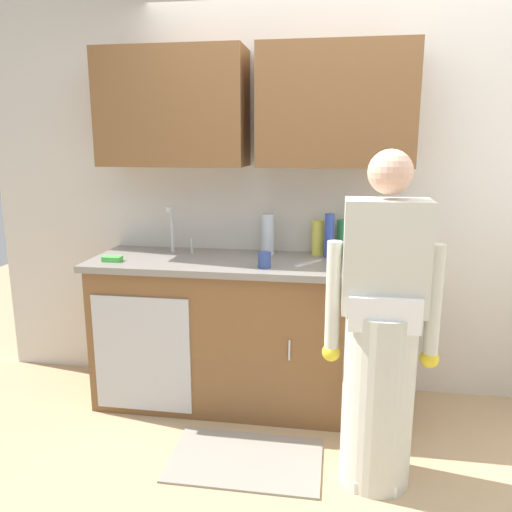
{
  "coord_description": "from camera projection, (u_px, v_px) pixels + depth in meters",
  "views": [
    {
      "loc": [
        -0.03,
        -2.31,
        1.65
      ],
      "look_at": [
        -0.48,
        0.55,
        1.0
      ],
      "focal_mm": 35.82,
      "sensor_mm": 36.0,
      "label": 1
    }
  ],
  "objects": [
    {
      "name": "kitchen_wall_with_uppers",
      "position": [
        321.0,
        170.0,
        3.24
      ],
      "size": [
        4.8,
        0.44,
        2.7
      ],
      "color": "beige",
      "rests_on": "ground"
    },
    {
      "name": "ground_plane",
      "position": [
        333.0,
        475.0,
        2.58
      ],
      "size": [
        9.0,
        9.0,
        0.0
      ],
      "primitive_type": "plane",
      "color": "tan"
    },
    {
      "name": "cup_by_sink",
      "position": [
        264.0,
        260.0,
        2.93
      ],
      "size": [
        0.08,
        0.08,
        0.09
      ],
      "primitive_type": "cylinder",
      "color": "#33478C",
      "rests_on": "countertop"
    },
    {
      "name": "person_at_sink",
      "position": [
        380.0,
        349.0,
        2.41
      ],
      "size": [
        0.55,
        0.34,
        1.62
      ],
      "color": "white",
      "rests_on": "ground"
    },
    {
      "name": "bottle_cleaner_spray",
      "position": [
        329.0,
        236.0,
        3.17
      ],
      "size": [
        0.06,
        0.06,
        0.28
      ],
      "primitive_type": "cylinder",
      "color": "#334CB2",
      "rests_on": "countertop"
    },
    {
      "name": "sponge",
      "position": [
        112.0,
        259.0,
        3.1
      ],
      "size": [
        0.11,
        0.07,
        0.03
      ],
      "primitive_type": "cube",
      "color": "#4CBF4C",
      "rests_on": "countertop"
    },
    {
      "name": "sink",
      "position": [
        172.0,
        259.0,
        3.22
      ],
      "size": [
        0.5,
        0.36,
        0.35
      ],
      "color": "#B7BABF",
      "rests_on": "counter_cabinet"
    },
    {
      "name": "floor_mat",
      "position": [
        245.0,
        460.0,
        2.7
      ],
      "size": [
        0.8,
        0.5,
        0.01
      ],
      "primitive_type": "cube",
      "color": "gray",
      "rests_on": "ground"
    },
    {
      "name": "knife_on_counter",
      "position": [
        308.0,
        263.0,
        3.05
      ],
      "size": [
        0.16,
        0.21,
        0.01
      ],
      "primitive_type": "cube",
      "rotation": [
        0.0,
        0.0,
        4.11
      ],
      "color": "silver",
      "rests_on": "countertop"
    },
    {
      "name": "countertop",
      "position": [
        249.0,
        263.0,
        3.14
      ],
      "size": [
        1.96,
        0.66,
        0.04
      ],
      "primitive_type": "cube",
      "color": "gray",
      "rests_on": "counter_cabinet"
    },
    {
      "name": "counter_cabinet",
      "position": [
        249.0,
        335.0,
        3.24
      ],
      "size": [
        1.9,
        0.62,
        0.9
      ],
      "color": "brown",
      "rests_on": "ground"
    },
    {
      "name": "bottle_soap",
      "position": [
        376.0,
        241.0,
        3.19
      ],
      "size": [
        0.07,
        0.07,
        0.2
      ],
      "primitive_type": "cylinder",
      "color": "#E05933",
      "rests_on": "countertop"
    },
    {
      "name": "bottle_dish_liquid",
      "position": [
        318.0,
        238.0,
        3.25
      ],
      "size": [
        0.08,
        0.08,
        0.22
      ],
      "primitive_type": "cylinder",
      "color": "#D8D14C",
      "rests_on": "countertop"
    },
    {
      "name": "bottle_water_short",
      "position": [
        268.0,
        234.0,
        3.27
      ],
      "size": [
        0.08,
        0.08,
        0.26
      ],
      "primitive_type": "cylinder",
      "color": "silver",
      "rests_on": "countertop"
    },
    {
      "name": "bottle_water_tall",
      "position": [
        343.0,
        238.0,
        3.25
      ],
      "size": [
        0.08,
        0.08,
        0.23
      ],
      "primitive_type": "cylinder",
      "color": "#2D8C4C",
      "rests_on": "countertop"
    }
  ]
}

